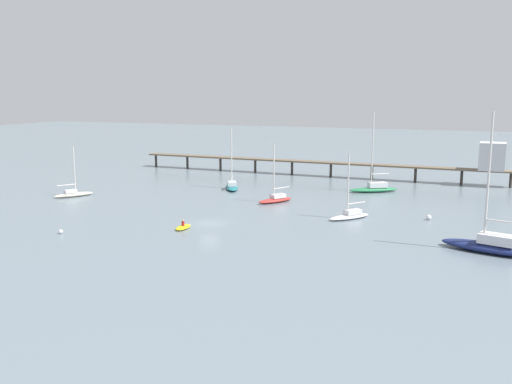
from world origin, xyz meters
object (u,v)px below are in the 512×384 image
Objects in this scene: sailboat_navy at (490,244)px; sailboat_green at (374,187)px; sailboat_teal at (232,185)px; sailboat_white at (350,214)px; dinghy_yellow at (183,227)px; mooring_buoy_mid at (429,217)px; mooring_buoy_near at (61,232)px; sailboat_cream at (73,193)px; sailboat_red at (276,198)px; pier at (411,159)px.

sailboat_navy is 1.10× the size of sailboat_green.
sailboat_teal is 48.35m from sailboat_navy.
sailboat_white is 22.08m from dinghy_yellow.
sailboat_green is 21.10m from mooring_buoy_mid.
mooring_buoy_mid reaches higher than mooring_buoy_near.
dinghy_yellow is 4.80× the size of mooring_buoy_mid.
sailboat_cream is at bearing -175.57° from mooring_buoy_mid.
mooring_buoy_near is (-5.75, -35.97, -0.39)m from sailboat_teal.
sailboat_red is 12.93× the size of mooring_buoy_mid.
sailboat_teal is at bearing 160.65° from mooring_buoy_mid.
mooring_buoy_near is at bearing -148.68° from mooring_buoy_mid.
sailboat_navy reaches higher than dinghy_yellow.
sailboat_navy is 21.27× the size of mooring_buoy_mid.
sailboat_cream is 26.13m from sailboat_teal.
dinghy_yellow reaches higher than mooring_buoy_mid.
pier is 34.24m from sailboat_teal.
dinghy_yellow is at bearing -116.10° from sailboat_green.
mooring_buoy_near is at bearing -53.26° from sailboat_cream.
sailboat_cream is at bearing 171.51° from sailboat_navy.
sailboat_green is 4.04× the size of dinghy_yellow.
sailboat_white reaches higher than mooring_buoy_mid.
dinghy_yellow is at bearing 32.57° from mooring_buoy_near.
sailboat_green is 38.57m from dinghy_yellow.
sailboat_navy reaches higher than sailboat_green.
sailboat_navy reaches higher than mooring_buoy_mid.
sailboat_cream is 15.55× the size of mooring_buoy_near.
sailboat_white is 14.66m from sailboat_red.
sailboat_red is (-16.37, -28.34, -3.65)m from pier.
sailboat_white is 21.50m from sailboat_green.
sailboat_cream is (-48.08, -36.17, -3.69)m from pier.
sailboat_white is at bearing 1.30° from sailboat_cream.
dinghy_yellow is at bearing -149.24° from mooring_buoy_mid.
mooring_buoy_near is (-33.25, -56.05, -4.00)m from pier.
pier is 60.28m from sailboat_cream.
sailboat_navy is at bearing -73.22° from pier.
mooring_buoy_near is 0.76× the size of mooring_buoy_mid.
mooring_buoy_near is at bearing -121.35° from sailboat_red.
mooring_buoy_near is (14.84, -19.87, -0.31)m from sailboat_cream.
sailboat_cream is 32.66m from sailboat_red.
sailboat_red is (31.71, 7.83, 0.04)m from sailboat_cream.
dinghy_yellow is 31.97m from mooring_buoy_mid.
sailboat_red reaches higher than mooring_buoy_near.
sailboat_navy is (13.69, -45.40, -3.37)m from pier.
sailboat_red is at bearing 58.65° from mooring_buoy_near.
sailboat_cream is 29.56m from dinghy_yellow.
dinghy_yellow is (-21.13, -48.31, -4.06)m from pier.
sailboat_cream is 0.56× the size of sailboat_navy.
mooring_buoy_near is (-29.85, -20.89, -0.32)m from sailboat_white.
sailboat_white is 0.82× the size of sailboat_teal.
sailboat_green is at bearing 50.25° from sailboat_red.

